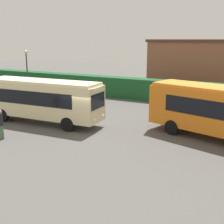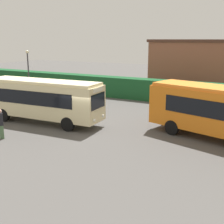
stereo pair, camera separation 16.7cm
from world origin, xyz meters
The scene contains 6 objects.
ground_plane centered at (0.00, 0.00, 0.00)m, with size 105.35×105.35×0.00m, color #514F4C.
bus_cream centered at (-3.86, 0.01, 1.86)m, with size 9.66×2.86×3.23m.
person_left centered at (-3.63, -4.18, 1.03)m, with size 0.47×0.43×1.91m.
hedge_row centered at (0.00, 11.87, 1.08)m, with size 64.67×1.66×2.16m, color #1A5028.
depot_building centered at (3.16, 18.03, 3.08)m, with size 9.94×5.79×6.13m.
lamppost centered at (-12.85, 7.98, 3.16)m, with size 0.36×0.36×4.99m.
Camera 1 is at (11.11, -16.81, 6.20)m, focal length 48.03 mm.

